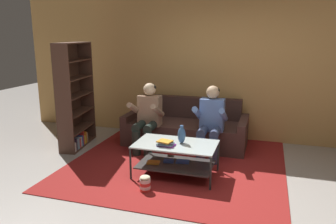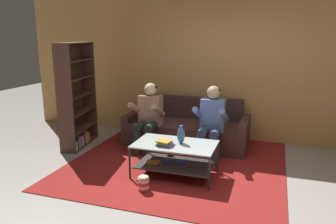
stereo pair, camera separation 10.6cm
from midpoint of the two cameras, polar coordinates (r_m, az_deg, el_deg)
name	(u,v)px [view 2 (the right image)]	position (r m, az deg, el deg)	size (l,w,h in m)	color
ground	(197,195)	(4.23, 5.87, -14.15)	(16.80, 16.80, 0.00)	#A6A099
back_partition	(230,62)	(6.20, 11.24, 8.51)	(8.40, 0.12, 2.90)	tan
couch	(187,129)	(5.95, 3.90, -3.02)	(2.16, 0.93, 0.81)	#492E29
person_seated_left	(148,115)	(5.52, -2.88, -0.50)	(0.50, 0.58, 1.15)	#212C26
person_seated_right	(211,120)	(5.23, 8.14, -1.36)	(0.50, 0.58, 1.16)	#384364
coffee_table	(175,154)	(4.61, 1.83, -7.37)	(1.13, 0.67, 0.47)	#B8C5C1
area_rug	(180,160)	(5.26, 2.63, -8.31)	(3.20, 3.35, 0.01)	maroon
vase	(181,135)	(4.54, 2.94, -4.02)	(0.11, 0.11, 0.26)	#375B8D
book_stack	(165,143)	(4.46, 0.11, -5.47)	(0.25, 0.20, 0.07)	purple
bookshelf	(75,103)	(5.98, -15.38, 1.49)	(0.42, 1.01, 1.82)	#4E3125
popcorn_tub	(144,183)	(4.25, -3.55, -12.29)	(0.14, 0.14, 0.21)	red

